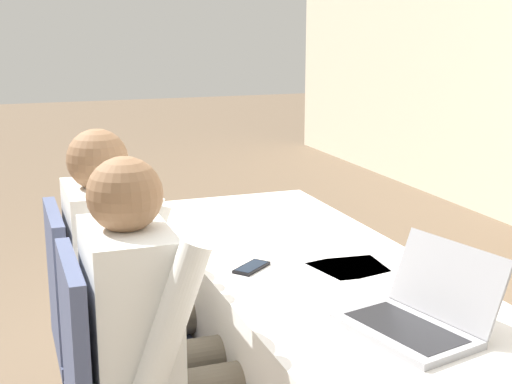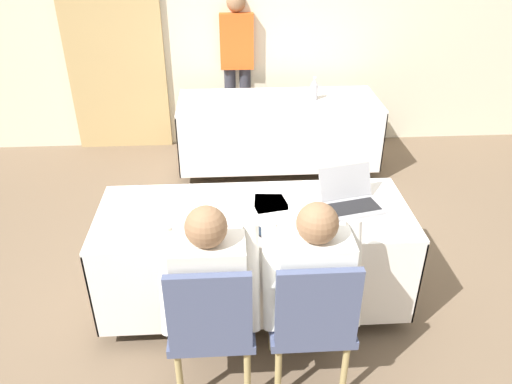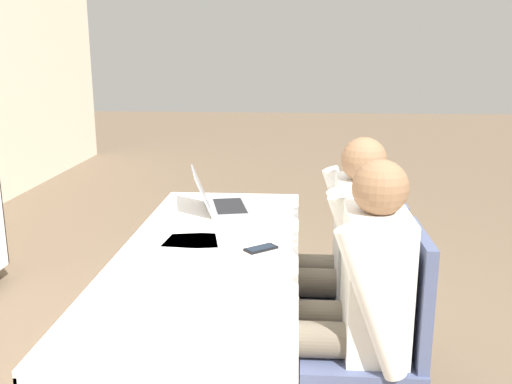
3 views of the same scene
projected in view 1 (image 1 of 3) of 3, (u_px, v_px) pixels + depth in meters
conference_table_near at (310, 309)px, 2.41m from camera, size 1.91×0.74×0.72m
laptop at (418, 315)px, 1.82m from camera, size 0.40×0.36×0.21m
cell_phone at (252, 267)px, 2.29m from camera, size 0.14×0.15×0.01m
paper_beside_laptop at (360, 265)px, 2.33m from camera, size 0.26×0.33×0.00m
paper_centre_table at (341, 269)px, 2.29m from camera, size 0.24×0.31×0.00m
chair_near_left at (98, 322)px, 2.43m from camera, size 0.44×0.44×0.90m
person_checkered_shirt at (126, 274)px, 2.43m from camera, size 0.50×0.52×1.16m
person_white_shirt at (159, 335)px, 1.96m from camera, size 0.50×0.52×1.16m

